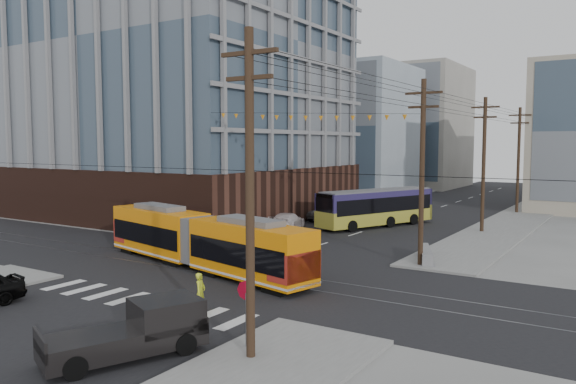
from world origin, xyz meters
name	(u,v)px	position (x,y,z in m)	size (l,w,h in m)	color
ground	(185,287)	(0.00, 0.00, 0.00)	(160.00, 160.00, 0.00)	slate
office_building	(177,76)	(-22.00, 23.00, 14.30)	(30.00, 25.00, 28.60)	#381E16
bg_bldg_nw_near	(345,132)	(-17.00, 52.00, 9.00)	(18.00, 16.00, 18.00)	#8C99A5
bg_bldg_nw_far	(413,128)	(-14.00, 72.00, 10.00)	(16.00, 18.00, 20.00)	gray
utility_pole_near	(250,198)	(8.50, -6.00, 5.50)	(0.30, 0.30, 11.00)	black
utility_pole_far	(541,158)	(8.50, 56.00, 5.50)	(0.30, 0.30, 11.00)	black
streetcar	(201,241)	(-2.24, 3.79, 1.63)	(16.91, 2.38, 3.26)	orange
city_bus	(376,208)	(-0.28, 24.75, 1.67)	(2.56, 11.79, 3.34)	#271F4D
pickup_truck	(124,332)	(4.77, -8.15, 0.91)	(1.93, 5.39, 1.83)	black
parked_car_silver	(252,230)	(-5.58, 13.54, 0.72)	(1.52, 4.36, 1.44)	#A2A5B6
parked_car_white	(287,221)	(-5.78, 18.80, 0.74)	(2.07, 5.09, 1.48)	silver
parked_car_grey	(332,214)	(-5.19, 25.72, 0.69)	(2.29, 4.97, 1.38)	gray
pedestrian	(200,292)	(3.30, -2.59, 0.84)	(0.61, 0.40, 1.67)	#F0FF2E
stop_sign	(246,318)	(7.81, -5.33, 1.17)	(0.71, 0.71, 2.34)	red
jersey_barrier	(425,255)	(8.30, 12.52, 0.42)	(0.94, 4.16, 0.83)	gray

